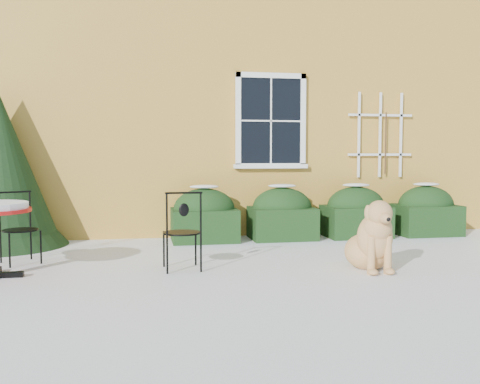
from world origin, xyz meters
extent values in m
plane|color=white|center=(0.00, 0.00, 0.00)|extent=(80.00, 80.00, 0.00)
cube|color=gold|center=(0.00, 7.00, 3.00)|extent=(12.00, 8.00, 6.00)
cube|color=black|center=(0.90, 2.96, 1.98)|extent=(1.05, 0.03, 1.45)
cube|color=white|center=(0.90, 2.95, 2.75)|extent=(1.23, 0.06, 0.09)
cube|color=white|center=(0.90, 2.95, 1.21)|extent=(1.23, 0.06, 0.09)
cube|color=white|center=(0.33, 2.95, 1.98)|extent=(0.09, 0.06, 1.63)
cube|color=white|center=(1.47, 2.95, 1.98)|extent=(0.09, 0.06, 1.63)
cube|color=white|center=(0.90, 2.94, 1.98)|extent=(0.02, 0.02, 1.45)
cube|color=white|center=(0.90, 2.94, 1.98)|extent=(1.05, 0.02, 0.02)
cube|color=white|center=(0.90, 2.95, 1.20)|extent=(1.29, 0.14, 0.07)
cube|color=white|center=(2.50, 2.94, 1.75)|extent=(0.04, 0.03, 1.50)
cube|color=white|center=(2.90, 2.94, 1.75)|extent=(0.04, 0.03, 1.50)
cube|color=white|center=(3.30, 2.94, 1.75)|extent=(0.04, 0.03, 1.50)
cube|color=white|center=(2.90, 2.94, 1.40)|extent=(1.20, 0.03, 0.04)
cube|color=white|center=(2.90, 2.94, 2.10)|extent=(1.20, 0.03, 0.04)
cylinder|color=#472D19|center=(3.00, 2.92, 1.60)|extent=(0.02, 0.02, 1.10)
cube|color=black|center=(-0.30, 2.55, 0.26)|extent=(1.05, 0.80, 0.52)
ellipsoid|color=black|center=(-0.30, 2.55, 0.52)|extent=(1.00, 0.72, 0.67)
ellipsoid|color=white|center=(-0.30, 2.55, 0.88)|extent=(0.47, 0.32, 0.06)
cube|color=black|center=(1.00, 2.55, 0.26)|extent=(1.05, 0.80, 0.52)
ellipsoid|color=black|center=(1.00, 2.55, 0.52)|extent=(1.00, 0.72, 0.67)
ellipsoid|color=white|center=(1.00, 2.55, 0.88)|extent=(0.47, 0.32, 0.06)
cube|color=black|center=(2.30, 2.55, 0.26)|extent=(1.05, 0.80, 0.52)
ellipsoid|color=black|center=(2.30, 2.55, 0.52)|extent=(1.00, 0.72, 0.67)
ellipsoid|color=white|center=(2.30, 2.55, 0.88)|extent=(0.47, 0.32, 0.06)
cube|color=black|center=(3.60, 2.55, 0.26)|extent=(1.05, 0.80, 0.52)
ellipsoid|color=black|center=(3.60, 2.55, 0.52)|extent=(1.00, 0.72, 0.67)
ellipsoid|color=white|center=(3.60, 2.55, 0.88)|extent=(0.47, 0.32, 0.06)
cylinder|color=black|center=(-0.63, 0.67, 0.23)|extent=(0.02, 0.02, 0.45)
cylinder|color=black|center=(-1.03, 0.65, 0.23)|extent=(0.02, 0.02, 0.45)
cylinder|color=black|center=(-0.61, 0.27, 0.23)|extent=(0.02, 0.02, 0.45)
cylinder|color=black|center=(-1.01, 0.25, 0.23)|extent=(0.02, 0.02, 0.45)
cylinder|color=black|center=(-0.82, 0.46, 0.45)|extent=(0.46, 0.46, 0.02)
cylinder|color=black|center=(-0.61, 0.27, 0.70)|extent=(0.02, 0.02, 0.50)
cylinder|color=black|center=(-1.01, 0.25, 0.70)|extent=(0.02, 0.02, 0.50)
cylinder|color=black|center=(-0.81, 0.26, 0.95)|extent=(0.44, 0.05, 0.02)
ellipsoid|color=black|center=(-0.81, 0.26, 0.75)|extent=(0.12, 0.04, 0.16)
cylinder|color=black|center=(-2.91, 0.94, 0.22)|extent=(0.02, 0.02, 0.43)
cylinder|color=black|center=(-2.57, 1.12, 0.22)|extent=(0.02, 0.02, 0.43)
cylinder|color=black|center=(-3.10, 1.28, 0.22)|extent=(0.02, 0.02, 0.43)
cylinder|color=black|center=(-2.76, 1.46, 0.22)|extent=(0.02, 0.02, 0.43)
cylinder|color=black|center=(-2.83, 1.20, 0.43)|extent=(0.44, 0.44, 0.02)
cylinder|color=black|center=(-3.10, 1.28, 0.67)|extent=(0.02, 0.02, 0.48)
cylinder|color=black|center=(-2.76, 1.46, 0.67)|extent=(0.02, 0.02, 0.48)
cylinder|color=black|center=(-2.93, 1.37, 0.91)|extent=(0.38, 0.22, 0.02)
ellipsoid|color=black|center=(-2.93, 1.37, 0.72)|extent=(0.11, 0.08, 0.15)
ellipsoid|color=tan|center=(1.44, 0.12, 0.21)|extent=(0.57, 0.62, 0.45)
ellipsoid|color=tan|center=(1.43, -0.09, 0.41)|extent=(0.44, 0.39, 0.56)
sphere|color=tan|center=(1.43, -0.15, 0.53)|extent=(0.35, 0.35, 0.35)
cylinder|color=tan|center=(1.33, -0.23, 0.23)|extent=(0.09, 0.09, 0.45)
cylinder|color=tan|center=(1.53, -0.23, 0.23)|extent=(0.09, 0.09, 0.45)
ellipsoid|color=tan|center=(1.33, -0.28, 0.04)|extent=(0.12, 0.16, 0.07)
ellipsoid|color=tan|center=(1.53, -0.28, 0.04)|extent=(0.12, 0.16, 0.07)
cylinder|color=tan|center=(1.43, -0.16, 0.60)|extent=(0.21, 0.26, 0.24)
sphere|color=tan|center=(1.43, -0.21, 0.72)|extent=(0.30, 0.30, 0.30)
ellipsoid|color=tan|center=(1.43, -0.34, 0.68)|extent=(0.14, 0.23, 0.13)
sphere|color=black|center=(1.43, -0.45, 0.67)|extent=(0.05, 0.05, 0.05)
ellipsoid|color=tan|center=(1.30, -0.17, 0.72)|extent=(0.08, 0.10, 0.19)
ellipsoid|color=tan|center=(1.56, -0.17, 0.72)|extent=(0.08, 0.10, 0.19)
cylinder|color=tan|center=(1.63, 0.34, 0.06)|extent=(0.25, 0.35, 0.08)
camera|label=1|loc=(-1.30, -6.00, 1.40)|focal=40.00mm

